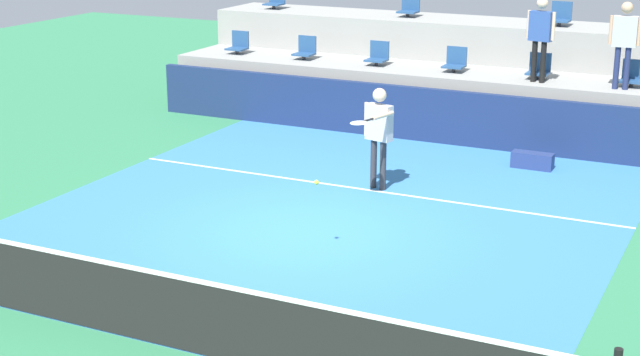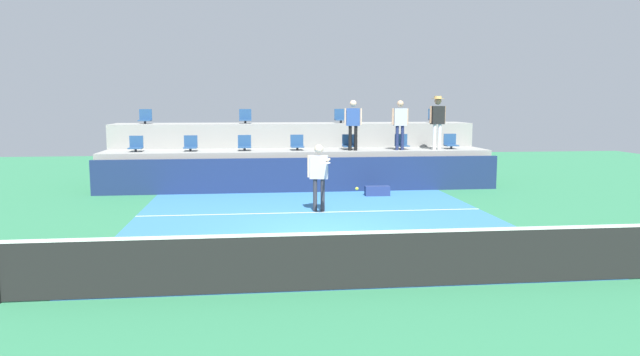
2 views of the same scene
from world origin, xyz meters
The scene contains 21 objects.
ground_plane centered at (0.00, 0.00, 0.00)m, with size 40.00×40.00×0.00m, color #2D754C.
court_inner_paint centered at (0.00, 1.00, 0.00)m, with size 9.00×10.00×0.01m, color teal.
court_service_line centered at (0.00, 2.40, 0.01)m, with size 9.00×0.06×0.00m, color white.
tennis_net centered at (0.00, -4.00, 0.50)m, with size 10.48×0.08×1.07m.
sponsor_backboard centered at (0.00, 6.00, 0.55)m, with size 13.00×0.16×1.10m, color navy.
seating_tier_lower centered at (0.00, 7.30, 0.62)m, with size 13.00×1.80×1.25m, color gray.
seating_tier_upper centered at (0.00, 9.10, 1.05)m, with size 13.00×1.80×2.10m, color gray.
stadium_chair_lower_far_left centered at (-5.34, 7.23, 1.46)m, with size 0.44×0.40×0.52m.
stadium_chair_lower_left centered at (-3.58, 7.23, 1.46)m, with size 0.44×0.40×0.52m.
stadium_chair_lower_mid_left centered at (-1.80, 7.23, 1.46)m, with size 0.44×0.40×0.52m.
stadium_chair_lower_center centered at (-0.03, 7.23, 1.46)m, with size 0.44×0.40×0.52m.
stadium_chair_lower_mid_right centered at (1.75, 7.23, 1.46)m, with size 0.44×0.40×0.52m.
stadium_chair_lower_right centered at (3.59, 7.23, 1.46)m, with size 0.44×0.40×0.52m.
stadium_chair_upper_far_left centered at (-5.32, 9.03, 2.31)m, with size 0.44×0.40×0.52m.
stadium_chair_upper_left centered at (-1.78, 9.03, 2.31)m, with size 0.44×0.40×0.52m.
stadium_chair_upper_right centered at (1.73, 9.03, 2.31)m, with size 0.44×0.40×0.52m.
tennis_player centered at (0.17, 2.52, 1.09)m, with size 0.60×1.30×1.77m.
spectator_in_white centered at (1.82, 6.85, 2.26)m, with size 0.59×0.26×1.68m.
spectator_in_grey centered at (3.43, 6.85, 2.26)m, with size 0.59×0.24×1.68m.
tennis_ball centered at (0.59, -0.70, 1.08)m, with size 0.07×0.07×0.07m.
equipment_bag centered at (2.26, 4.97, 0.15)m, with size 0.76×0.28×0.30m, color navy.
Camera 1 is at (6.17, -12.05, 4.98)m, focal length 53.75 mm.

